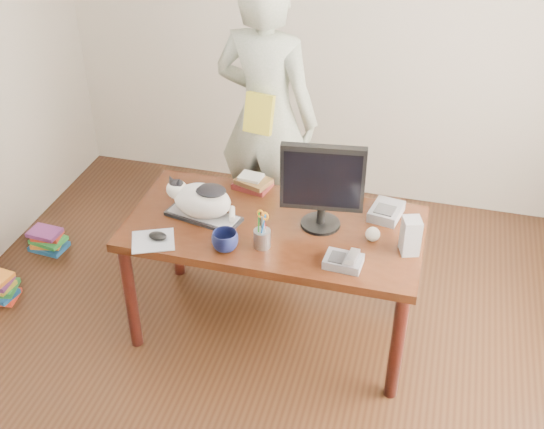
% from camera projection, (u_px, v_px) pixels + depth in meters
% --- Properties ---
extents(room, '(4.50, 4.50, 4.50)m').
position_uv_depth(room, '(238.00, 187.00, 2.87)').
color(room, black).
rests_on(room, ground).
extents(desk, '(1.60, 0.80, 0.75)m').
position_uv_depth(desk, '(278.00, 239.00, 3.83)').
color(desk, black).
rests_on(desk, ground).
extents(keyboard, '(0.44, 0.24, 0.03)m').
position_uv_depth(keyboard, '(204.00, 216.00, 3.74)').
color(keyboard, black).
rests_on(keyboard, desk).
extents(cat, '(0.42, 0.26, 0.23)m').
position_uv_depth(cat, '(200.00, 199.00, 3.68)').
color(cat, white).
rests_on(cat, keyboard).
extents(monitor, '(0.44, 0.24, 0.49)m').
position_uv_depth(monitor, '(322.00, 183.00, 3.52)').
color(monitor, black).
rests_on(monitor, desk).
extents(pen_cup, '(0.12, 0.12, 0.22)m').
position_uv_depth(pen_cup, '(262.00, 236.00, 3.49)').
color(pen_cup, '#9B9BA0').
rests_on(pen_cup, desk).
extents(mousepad, '(0.28, 0.27, 0.00)m').
position_uv_depth(mousepad, '(153.00, 241.00, 3.56)').
color(mousepad, silver).
rests_on(mousepad, desk).
extents(mouse, '(0.12, 0.10, 0.04)m').
position_uv_depth(mouse, '(158.00, 236.00, 3.56)').
color(mouse, black).
rests_on(mouse, mousepad).
extents(coffee_mug, '(0.19, 0.19, 0.11)m').
position_uv_depth(coffee_mug, '(225.00, 241.00, 3.48)').
color(coffee_mug, black).
rests_on(coffee_mug, desk).
extents(phone, '(0.20, 0.16, 0.09)m').
position_uv_depth(phone, '(344.00, 261.00, 3.38)').
color(phone, slate).
rests_on(phone, desk).
extents(speaker, '(0.11, 0.12, 0.20)m').
position_uv_depth(speaker, '(411.00, 236.00, 3.44)').
color(speaker, '#9D9D9F').
rests_on(speaker, desk).
extents(baseball, '(0.08, 0.08, 0.08)m').
position_uv_depth(baseball, '(373.00, 234.00, 3.55)').
color(baseball, silver).
rests_on(baseball, desk).
extents(book_stack, '(0.24, 0.20, 0.08)m').
position_uv_depth(book_stack, '(253.00, 183.00, 3.99)').
color(book_stack, '#4F1515').
rests_on(book_stack, desk).
extents(calculator, '(0.19, 0.23, 0.06)m').
position_uv_depth(calculator, '(386.00, 211.00, 3.74)').
color(calculator, slate).
rests_on(calculator, desk).
extents(person, '(0.75, 0.56, 1.88)m').
position_uv_depth(person, '(267.00, 118.00, 4.34)').
color(person, silver).
rests_on(person, ground).
extents(held_book, '(0.19, 0.13, 0.25)m').
position_uv_depth(held_book, '(259.00, 114.00, 4.14)').
color(held_book, gold).
rests_on(held_book, person).
extents(book_pile_b, '(0.26, 0.20, 0.15)m').
position_uv_depth(book_pile_b, '(48.00, 240.00, 4.72)').
color(book_pile_b, '#164B88').
rests_on(book_pile_b, ground).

